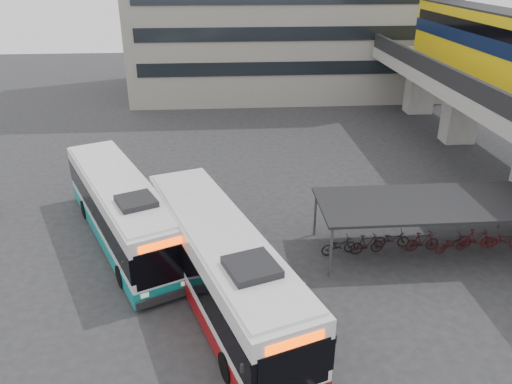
{
  "coord_description": "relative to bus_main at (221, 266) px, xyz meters",
  "views": [
    {
      "loc": [
        -0.87,
        -16.68,
        12.57
      ],
      "look_at": [
        0.85,
        5.82,
        2.0
      ],
      "focal_mm": 35.0,
      "sensor_mm": 36.0,
      "label": 1
    }
  ],
  "objects": [
    {
      "name": "bike_shelter",
      "position": [
        9.48,
        3.24,
        -0.34
      ],
      "size": [
        10.0,
        4.0,
        2.54
      ],
      "color": "#595B60",
      "rests_on": "ground"
    },
    {
      "name": "ground",
      "position": [
        0.98,
        0.24,
        -1.7
      ],
      "size": [
        120.0,
        120.0,
        0.0
      ],
      "primitive_type": "plane",
      "color": "#28282B",
      "rests_on": "ground"
    },
    {
      "name": "bus_main",
      "position": [
        0.0,
        0.0,
        0.0
      ],
      "size": [
        6.59,
        12.58,
        3.66
      ],
      "rotation": [
        0.0,
        0.0,
        0.33
      ],
      "color": "white",
      "rests_on": "ground"
    },
    {
      "name": "pedestrian",
      "position": [
        -3.55,
        4.54,
        -0.79
      ],
      "size": [
        0.71,
        0.79,
        1.81
      ],
      "primitive_type": "imported",
      "rotation": [
        0.0,
        0.0,
        1.03
      ],
      "color": "black",
      "rests_on": "ground"
    },
    {
      "name": "viaduct",
      "position": [
        17.98,
        13.83,
        4.53
      ],
      "size": [
        8.0,
        32.0,
        9.68
      ],
      "color": "gray",
      "rests_on": "ground"
    },
    {
      "name": "road_markings",
      "position": [
        3.48,
        -2.76,
        -1.7
      ],
      "size": [
        0.15,
        7.6,
        0.01
      ],
      "color": "beige",
      "rests_on": "ground"
    },
    {
      "name": "bus_teal",
      "position": [
        -4.7,
        5.28,
        -0.08
      ],
      "size": [
        7.27,
        11.8,
        3.49
      ],
      "rotation": [
        0.0,
        0.0,
        0.43
      ],
      "color": "white",
      "rests_on": "ground"
    }
  ]
}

